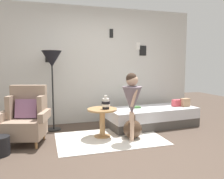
{
  "coord_description": "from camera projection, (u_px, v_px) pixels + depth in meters",
  "views": [
    {
      "loc": [
        -1.08,
        -3.16,
        1.33
      ],
      "look_at": [
        0.15,
        0.95,
        0.85
      ],
      "focal_mm": 36.37,
      "sensor_mm": 36.0,
      "label": 1
    }
  ],
  "objects": [
    {
      "name": "vase_striped",
      "position": [
        106.0,
        104.0,
        4.07
      ],
      "size": [
        0.15,
        0.15,
        0.25
      ],
      "color": "black",
      "rests_on": "side_table"
    },
    {
      "name": "person_child",
      "position": [
        132.0,
        97.0,
        3.89
      ],
      "size": [
        0.34,
        0.34,
        1.18
      ],
      "color": "#D8AD8E",
      "rests_on": "ground"
    },
    {
      "name": "book_on_daybed",
      "position": [
        135.0,
        107.0,
        4.85
      ],
      "size": [
        0.24,
        0.18,
        0.03
      ],
      "primitive_type": "cube",
      "rotation": [
        0.0,
        0.0,
        -0.1
      ],
      "color": "#3E6F35",
      "rests_on": "daybed"
    },
    {
      "name": "gallery_wall",
      "position": [
        93.0,
        65.0,
        5.18
      ],
      "size": [
        4.8,
        0.12,
        2.6
      ],
      "color": "beige",
      "rests_on": "ground"
    },
    {
      "name": "pillow_head",
      "position": [
        185.0,
        102.0,
        5.02
      ],
      "size": [
        0.19,
        0.13,
        0.17
      ],
      "primitive_type": "cube",
      "rotation": [
        0.0,
        0.0,
        0.06
      ],
      "color": "tan",
      "rests_on": "daybed"
    },
    {
      "name": "armchair",
      "position": [
        26.0,
        117.0,
        3.82
      ],
      "size": [
        0.86,
        0.73,
        0.97
      ],
      "color": "#9E7042",
      "rests_on": "ground"
    },
    {
      "name": "ground_plane",
      "position": [
        120.0,
        152.0,
        3.46
      ],
      "size": [
        12.0,
        12.0,
        0.0
      ],
      "primitive_type": "plane",
      "color": "#4C3D33"
    },
    {
      "name": "daybed",
      "position": [
        152.0,
        117.0,
        4.89
      ],
      "size": [
        1.96,
        0.95,
        0.4
      ],
      "color": "#4C4742",
      "rests_on": "ground"
    },
    {
      "name": "floor_lamp",
      "position": [
        52.0,
        62.0,
        4.47
      ],
      "size": [
        0.39,
        0.39,
        1.59
      ],
      "color": "black",
      "rests_on": "ground"
    },
    {
      "name": "rug",
      "position": [
        110.0,
        139.0,
        4.06
      ],
      "size": [
        1.87,
        1.2,
        0.01
      ],
      "primitive_type": "cube",
      "color": "silver",
      "rests_on": "ground"
    },
    {
      "name": "side_table",
      "position": [
        102.0,
        117.0,
        4.13
      ],
      "size": [
        0.54,
        0.54,
        0.53
      ],
      "color": "tan",
      "rests_on": "ground"
    },
    {
      "name": "demijohn_near",
      "position": [
        133.0,
        129.0,
        4.07
      ],
      "size": [
        0.34,
        0.34,
        0.42
      ],
      "color": "#473323",
      "rests_on": "ground"
    },
    {
      "name": "magazine_basket",
      "position": [
        0.0,
        146.0,
        3.31
      ],
      "size": [
        0.28,
        0.28,
        0.28
      ],
      "primitive_type": "cylinder",
      "color": "black",
      "rests_on": "ground"
    },
    {
      "name": "pillow_mid",
      "position": [
        177.0,
        103.0,
        5.04
      ],
      "size": [
        0.23,
        0.16,
        0.15
      ],
      "primitive_type": "cube",
      "rotation": [
        0.0,
        0.0,
        0.2
      ],
      "color": "#D64C56",
      "rests_on": "daybed"
    }
  ]
}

